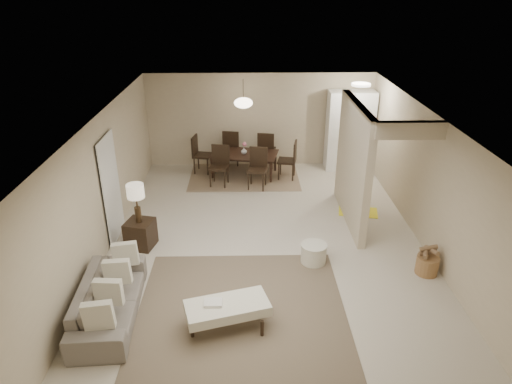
{
  "coord_description": "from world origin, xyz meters",
  "views": [
    {
      "loc": [
        -0.37,
        -7.36,
        4.65
      ],
      "look_at": [
        -0.2,
        0.38,
        1.05
      ],
      "focal_mm": 32.0,
      "sensor_mm": 36.0,
      "label": 1
    }
  ],
  "objects_px": {
    "pantry_cabinet": "(349,131)",
    "sofa": "(109,299)",
    "round_pouf": "(314,254)",
    "wicker_basket": "(427,265)",
    "dining_table": "(244,165)",
    "side_table": "(141,234)",
    "ottoman_bench": "(227,308)"
  },
  "relations": [
    {
      "from": "pantry_cabinet",
      "to": "sofa",
      "type": "distance_m",
      "value": 7.67
    },
    {
      "from": "sofa",
      "to": "round_pouf",
      "type": "bearing_deg",
      "value": -70.41
    },
    {
      "from": "wicker_basket",
      "to": "dining_table",
      "type": "bearing_deg",
      "value": 125.33
    },
    {
      "from": "pantry_cabinet",
      "to": "side_table",
      "type": "bearing_deg",
      "value": -140.35
    },
    {
      "from": "pantry_cabinet",
      "to": "side_table",
      "type": "relative_size",
      "value": 3.92
    },
    {
      "from": "pantry_cabinet",
      "to": "side_table",
      "type": "xyz_separation_m",
      "value": [
        -4.75,
        -3.94,
        -0.78
      ]
    },
    {
      "from": "round_pouf",
      "to": "dining_table",
      "type": "distance_m",
      "value": 4.3
    },
    {
      "from": "sofa",
      "to": "side_table",
      "type": "relative_size",
      "value": 3.85
    },
    {
      "from": "round_pouf",
      "to": "wicker_basket",
      "type": "bearing_deg",
      "value": -11.18
    },
    {
      "from": "pantry_cabinet",
      "to": "wicker_basket",
      "type": "bearing_deg",
      "value": -85.37
    },
    {
      "from": "wicker_basket",
      "to": "sofa",
      "type": "bearing_deg",
      "value": -169.19
    },
    {
      "from": "ottoman_bench",
      "to": "sofa",
      "type": "bearing_deg",
      "value": 154.67
    },
    {
      "from": "pantry_cabinet",
      "to": "ottoman_bench",
      "type": "bearing_deg",
      "value": -115.82
    },
    {
      "from": "ottoman_bench",
      "to": "dining_table",
      "type": "bearing_deg",
      "value": 71.92
    },
    {
      "from": "pantry_cabinet",
      "to": "wicker_basket",
      "type": "relative_size",
      "value": 5.46
    },
    {
      "from": "sofa",
      "to": "wicker_basket",
      "type": "xyz_separation_m",
      "value": [
        5.2,
        0.99,
        -0.14
      ]
    },
    {
      "from": "wicker_basket",
      "to": "dining_table",
      "type": "height_order",
      "value": "dining_table"
    },
    {
      "from": "pantry_cabinet",
      "to": "dining_table",
      "type": "relative_size",
      "value": 1.24
    },
    {
      "from": "ottoman_bench",
      "to": "side_table",
      "type": "distance_m",
      "value": 2.88
    },
    {
      "from": "pantry_cabinet",
      "to": "dining_table",
      "type": "bearing_deg",
      "value": -170.82
    },
    {
      "from": "side_table",
      "to": "round_pouf",
      "type": "height_order",
      "value": "side_table"
    },
    {
      "from": "pantry_cabinet",
      "to": "round_pouf",
      "type": "relative_size",
      "value": 4.46
    },
    {
      "from": "sofa",
      "to": "ottoman_bench",
      "type": "bearing_deg",
      "value": -102.72
    },
    {
      "from": "ottoman_bench",
      "to": "side_table",
      "type": "xyz_separation_m",
      "value": [
        -1.73,
        2.3,
        -0.08
      ]
    },
    {
      "from": "ottoman_bench",
      "to": "side_table",
      "type": "relative_size",
      "value": 2.43
    },
    {
      "from": "sofa",
      "to": "ottoman_bench",
      "type": "xyz_separation_m",
      "value": [
        1.78,
        -0.3,
        0.04
      ]
    },
    {
      "from": "pantry_cabinet",
      "to": "wicker_basket",
      "type": "distance_m",
      "value": 5.04
    },
    {
      "from": "pantry_cabinet",
      "to": "sofa",
      "type": "bearing_deg",
      "value": -128.96
    },
    {
      "from": "side_table",
      "to": "dining_table",
      "type": "relative_size",
      "value": 0.32
    },
    {
      "from": "pantry_cabinet",
      "to": "sofa",
      "type": "height_order",
      "value": "pantry_cabinet"
    },
    {
      "from": "ottoman_bench",
      "to": "round_pouf",
      "type": "bearing_deg",
      "value": 32.53
    },
    {
      "from": "sofa",
      "to": "ottoman_bench",
      "type": "distance_m",
      "value": 1.81
    }
  ]
}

